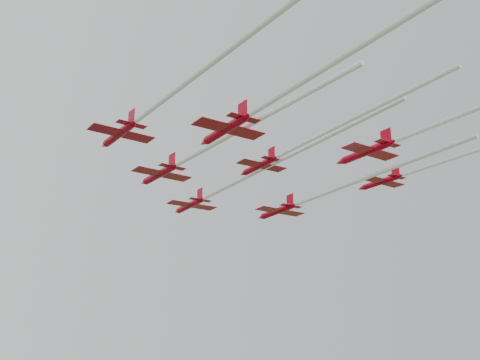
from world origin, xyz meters
TOP-DOWN VIEW (x-y plane):
  - jet_lead at (-1.08, 7.81)m, footprint 9.58×61.38m
  - jet_row2_left at (-13.70, -1.56)m, footprint 9.54×51.02m
  - jet_row2_right at (9.36, -1.64)m, footprint 9.19×48.65m
  - jet_row3_left at (-25.75, -15.91)m, footprint 8.86×57.75m
  - jet_row3_mid at (-3.40, -12.33)m, footprint 8.02×42.92m
  - jet_row3_right at (21.20, -14.92)m, footprint 8.00×42.22m
  - jet_row4_left at (-16.35, -29.43)m, footprint 9.68×65.02m
  - jet_row4_right at (7.57, -24.54)m, footprint 9.41×45.63m

SIDE VIEW (x-z plane):
  - jet_row2_right at x=9.36m, z-range 47.86..50.60m
  - jet_row4_left at x=-16.35m, z-range 49.95..52.84m
  - jet_row2_left at x=-13.70m, z-range 50.46..53.33m
  - jet_row3_mid at x=-3.40m, z-range 50.70..53.09m
  - jet_lead at x=-1.08m, z-range 50.53..53.38m
  - jet_row3_left at x=-25.75m, z-range 50.97..53.64m
  - jet_row4_right at x=7.57m, z-range 51.16..53.99m
  - jet_row3_right at x=21.20m, z-range 51.73..54.13m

